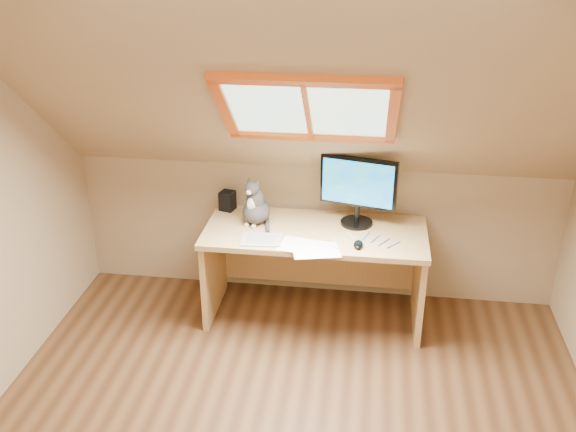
# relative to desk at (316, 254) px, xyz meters

# --- Properties ---
(room_shell) EXTENTS (3.52, 3.52, 2.41)m
(room_shell) POSITION_rel_desk_xyz_m (-0.03, -1.54, 0.96)
(room_shell) COLOR tan
(room_shell) RESTS_ON ground
(desk) EXTENTS (1.51, 0.66, 0.69)m
(desk) POSITION_rel_desk_xyz_m (0.00, 0.00, 0.00)
(desk) COLOR tan
(desk) RESTS_ON ground
(monitor) EXTENTS (0.52, 0.22, 0.48)m
(monitor) POSITION_rel_desk_xyz_m (0.27, 0.07, 0.49)
(monitor) COLOR black
(monitor) RESTS_ON desk
(cat) EXTENTS (0.25, 0.28, 0.35)m
(cat) POSITION_rel_desk_xyz_m (-0.42, -0.00, 0.34)
(cat) COLOR #443E3C
(cat) RESTS_ON desk
(desk_speaker) EXTENTS (0.12, 0.12, 0.14)m
(desk_speaker) POSITION_rel_desk_xyz_m (-0.66, 0.18, 0.29)
(desk_speaker) COLOR black
(desk_speaker) RESTS_ON desk
(graphics_tablet) EXTENTS (0.27, 0.21, 0.01)m
(graphics_tablet) POSITION_rel_desk_xyz_m (-0.34, -0.26, 0.22)
(graphics_tablet) COLOR #B2B2B7
(graphics_tablet) RESTS_ON desk
(mouse) EXTENTS (0.07, 0.11, 0.03)m
(mouse) POSITION_rel_desk_xyz_m (0.30, -0.27, 0.23)
(mouse) COLOR black
(mouse) RESTS_ON desk
(papers) EXTENTS (0.33, 0.27, 0.00)m
(papers) POSITION_rel_desk_xyz_m (-0.06, -0.33, 0.22)
(papers) COLOR white
(papers) RESTS_ON desk
(cables) EXTENTS (0.51, 0.26, 0.01)m
(cables) POSITION_rel_desk_xyz_m (0.34, -0.18, 0.22)
(cables) COLOR silver
(cables) RESTS_ON desk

